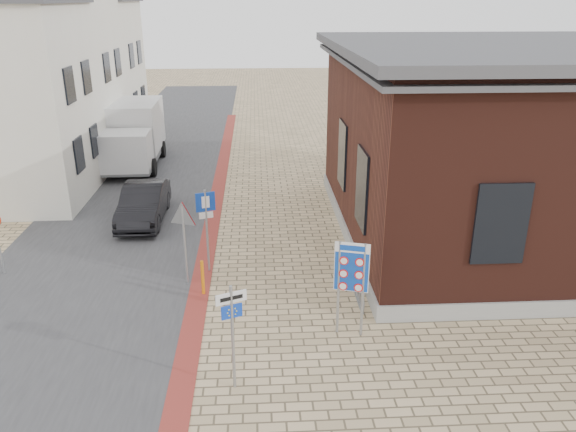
{
  "coord_description": "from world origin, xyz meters",
  "views": [
    {
      "loc": [
        -0.19,
        -11.96,
        8.19
      ],
      "look_at": [
        0.68,
        3.39,
        2.2
      ],
      "focal_mm": 35.0,
      "sensor_mm": 36.0,
      "label": 1
    }
  ],
  "objects_px": {
    "parking_sign": "(206,216)",
    "bollard": "(203,278)",
    "box_truck": "(133,135)",
    "essen_sign": "(232,321)",
    "border_sign": "(352,270)",
    "sedan": "(144,203)"
  },
  "relations": [
    {
      "from": "border_sign",
      "to": "parking_sign",
      "type": "relative_size",
      "value": 0.94
    },
    {
      "from": "sedan",
      "to": "parking_sign",
      "type": "bearing_deg",
      "value": -58.41
    },
    {
      "from": "parking_sign",
      "to": "bollard",
      "type": "relative_size",
      "value": 2.52
    },
    {
      "from": "sedan",
      "to": "bollard",
      "type": "xyz_separation_m",
      "value": [
        2.79,
        -6.07,
        -0.17
      ]
    },
    {
      "from": "parking_sign",
      "to": "box_truck",
      "type": "bearing_deg",
      "value": 92.41
    },
    {
      "from": "box_truck",
      "to": "parking_sign",
      "type": "distance_m",
      "value": 13.29
    },
    {
      "from": "sedan",
      "to": "border_sign",
      "type": "relative_size",
      "value": 1.69
    },
    {
      "from": "sedan",
      "to": "box_truck",
      "type": "distance_m",
      "value": 8.14
    },
    {
      "from": "essen_sign",
      "to": "parking_sign",
      "type": "distance_m",
      "value": 5.91
    },
    {
      "from": "border_sign",
      "to": "bollard",
      "type": "xyz_separation_m",
      "value": [
        -3.97,
        2.3,
        -1.31
      ]
    },
    {
      "from": "sedan",
      "to": "parking_sign",
      "type": "xyz_separation_m",
      "value": [
        2.84,
        -4.56,
        1.17
      ]
    },
    {
      "from": "essen_sign",
      "to": "box_truck",
      "type": "bearing_deg",
      "value": 85.4
    },
    {
      "from": "border_sign",
      "to": "parking_sign",
      "type": "bearing_deg",
      "value": 151.9
    },
    {
      "from": "bollard",
      "to": "border_sign",
      "type": "bearing_deg",
      "value": -30.11
    },
    {
      "from": "box_truck",
      "to": "essen_sign",
      "type": "distance_m",
      "value": 19.11
    },
    {
      "from": "bollard",
      "to": "parking_sign",
      "type": "bearing_deg",
      "value": 87.97
    },
    {
      "from": "box_truck",
      "to": "border_sign",
      "type": "bearing_deg",
      "value": -63.4
    },
    {
      "from": "sedan",
      "to": "box_truck",
      "type": "relative_size",
      "value": 0.71
    },
    {
      "from": "essen_sign",
      "to": "parking_sign",
      "type": "relative_size",
      "value": 0.93
    },
    {
      "from": "box_truck",
      "to": "parking_sign",
      "type": "xyz_separation_m",
      "value": [
        4.7,
        -12.43,
        0.24
      ]
    },
    {
      "from": "box_truck",
      "to": "bollard",
      "type": "height_order",
      "value": "box_truck"
    },
    {
      "from": "essen_sign",
      "to": "bollard",
      "type": "relative_size",
      "value": 2.35
    }
  ]
}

